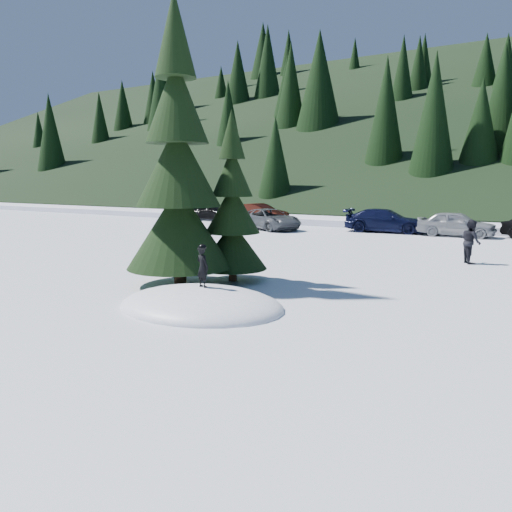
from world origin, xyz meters
The scene contains 12 objects.
ground centered at (0.00, 0.00, 0.00)m, with size 200.00×200.00×0.00m, color white.
snow_mound centered at (0.00, 0.00, 0.00)m, with size 4.48×3.52×0.96m, color white.
forest_hillside centered at (0.00, 54.00, 12.50)m, with size 200.00×60.00×25.00m, color black, non-canonical shape.
spruce_tall centered at (-2.20, 1.80, 3.32)m, with size 3.20×3.20×8.60m.
spruce_short centered at (-1.20, 3.20, 2.10)m, with size 2.20×2.20×5.37m.
child_skier centered at (-0.08, 0.20, 1.00)m, with size 0.38×0.25×1.05m, color black.
adult_0 centered at (4.75, 10.86, 0.85)m, with size 0.83×0.65×1.70m, color black.
car_0 centered at (-16.24, 22.19, 0.72)m, with size 1.71×4.24×1.44m, color black.
car_1 centered at (-11.59, 22.06, 0.73)m, with size 1.54×4.42×1.46m, color #351009.
car_2 centered at (-8.58, 18.26, 0.67)m, with size 2.24×4.86×1.35m, color #505459.
car_3 centered at (-1.61, 20.54, 0.72)m, with size 2.01×4.95×1.44m, color black.
car_4 centered at (2.55, 20.37, 0.72)m, with size 1.71×4.25×1.45m, color gray.
Camera 1 is at (7.68, -9.81, 3.22)m, focal length 35.00 mm.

